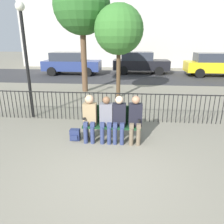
{
  "coord_description": "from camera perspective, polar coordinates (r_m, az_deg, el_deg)",
  "views": [
    {
      "loc": [
        0.47,
        -3.68,
        2.6
      ],
      "look_at": [
        0.0,
        1.61,
        0.8
      ],
      "focal_mm": 35.0,
      "sensor_mm": 36.0,
      "label": 1
    }
  ],
  "objects": [
    {
      "name": "fence_railing",
      "position": [
        7.07,
        0.93,
        1.96
      ],
      "size": [
        9.01,
        0.03,
        0.95
      ],
      "color": "black",
      "rests_on": "ground"
    },
    {
      "name": "lamp_post",
      "position": [
        7.68,
        -21.88,
        16.05
      ],
      "size": [
        0.28,
        0.28,
        3.64
      ],
      "color": "black",
      "rests_on": "ground"
    },
    {
      "name": "parked_car_2",
      "position": [
        16.9,
        -10.71,
        12.47
      ],
      "size": [
        4.2,
        1.94,
        1.62
      ],
      "color": "navy",
      "rests_on": "ground"
    },
    {
      "name": "parked_car_0",
      "position": [
        17.24,
        7.28,
        12.75
      ],
      "size": [
        4.2,
        1.94,
        1.62
      ],
      "color": "black",
      "rests_on": "ground"
    },
    {
      "name": "seated_person_0",
      "position": [
        5.67,
        -5.85,
        -0.93
      ],
      "size": [
        0.34,
        0.39,
        1.24
      ],
      "color": "navy",
      "rests_on": "ground"
    },
    {
      "name": "backpack",
      "position": [
        5.94,
        -9.64,
        -5.91
      ],
      "size": [
        0.26,
        0.21,
        0.31
      ],
      "color": "navy",
      "rests_on": "ground"
    },
    {
      "name": "seated_person_3",
      "position": [
        5.58,
        6.12,
        -1.37
      ],
      "size": [
        0.34,
        0.39,
        1.24
      ],
      "color": "brown",
      "rests_on": "ground"
    },
    {
      "name": "tree_1",
      "position": [
        11.19,
        -7.89,
        25.76
      ],
      "size": [
        2.64,
        2.64,
        5.35
      ],
      "color": "brown",
      "rests_on": "ground"
    },
    {
      "name": "tree_0",
      "position": [
        9.82,
        1.79,
        20.64
      ],
      "size": [
        2.09,
        2.09,
        3.98
      ],
      "color": "#4C3823",
      "rests_on": "ground"
    },
    {
      "name": "seated_person_1",
      "position": [
        5.61,
        -1.5,
        -1.34
      ],
      "size": [
        0.34,
        0.39,
        1.21
      ],
      "color": "navy",
      "rests_on": "ground"
    },
    {
      "name": "seated_person_2",
      "position": [
        5.58,
        1.85,
        -1.31
      ],
      "size": [
        0.34,
        0.39,
        1.23
      ],
      "color": "navy",
      "rests_on": "ground"
    },
    {
      "name": "ground_plane",
      "position": [
        4.53,
        -1.89,
        -16.31
      ],
      "size": [
        80.0,
        80.0,
        0.0
      ],
      "primitive_type": "plane",
      "color": "gray"
    },
    {
      "name": "parked_car_1",
      "position": [
        17.42,
        25.26,
        11.22
      ],
      "size": [
        4.2,
        1.94,
        1.62
      ],
      "color": "yellow",
      "rests_on": "ground"
    },
    {
      "name": "park_bench",
      "position": [
        5.78,
        0.07,
        -2.7
      ],
      "size": [
        1.52,
        0.45,
        0.92
      ],
      "color": "#14381E",
      "rests_on": "ground"
    },
    {
      "name": "street_surface",
      "position": [
        15.9,
        3.4,
        9.32
      ],
      "size": [
        24.0,
        6.0,
        0.01
      ],
      "color": "#333335",
      "rests_on": "ground"
    }
  ]
}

